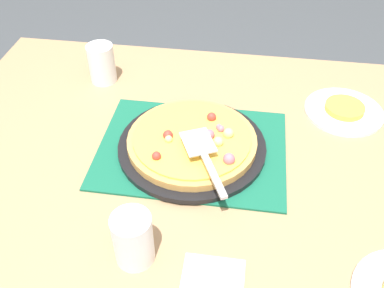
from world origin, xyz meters
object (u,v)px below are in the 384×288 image
cup_near (102,64)px  pizza_server (204,155)px  served_slice_left (345,108)px  cup_corner (133,239)px  pizza (193,140)px  plate_near_left (344,111)px  napkin_stack (212,286)px  pizza_pan (192,146)px

cup_near → pizza_server: bearing=-45.4°
served_slice_left → cup_near: (-0.73, 0.06, 0.04)m
cup_corner → pizza_server: bearing=66.0°
pizza → cup_near: 0.43m
pizza_server → pizza: bearing=114.3°
cup_near → pizza_server: size_ratio=0.53×
plate_near_left → pizza_server: 0.48m
cup_corner → pizza: bearing=78.2°
plate_near_left → served_slice_left: 0.01m
plate_near_left → cup_corner: 0.73m
pizza_server → napkin_stack: pizza_server is taller
pizza_pan → plate_near_left: 0.46m
cup_corner → served_slice_left: bearing=49.3°
cup_near → pizza_server: (0.36, -0.37, 0.01)m
served_slice_left → cup_corner: (-0.47, -0.55, 0.04)m
pizza_pan → served_slice_left: served_slice_left is taller
pizza → plate_near_left: 0.46m
served_slice_left → cup_near: size_ratio=0.92×
pizza → pizza_server: size_ratio=1.46×
napkin_stack → pizza_server: bearing=100.3°
served_slice_left → napkin_stack: served_slice_left is taller
served_slice_left → pizza_server: pizza_server is taller
pizza → pizza_server: 0.10m
pizza_pan → pizza: pizza is taller
pizza_pan → plate_near_left: size_ratio=1.73×
pizza_pan → cup_corner: 0.34m
pizza → pizza_server: pizza_server is taller
served_slice_left → cup_corner: cup_corner is taller
pizza_pan → pizza: (0.00, -0.00, 0.02)m
plate_near_left → served_slice_left: (0.00, 0.00, 0.01)m
served_slice_left → pizza: bearing=-151.7°
cup_corner → napkin_stack: 0.18m
pizza_pan → cup_near: cup_near is taller
cup_near → pizza_pan: bearing=-41.0°
pizza → served_slice_left: pizza is taller
plate_near_left → napkin_stack: 0.67m
pizza_pan → cup_near: size_ratio=3.17×
plate_near_left → pizza_server: pizza_server is taller
cup_corner → cup_near: bearing=112.4°
plate_near_left → served_slice_left: size_ratio=2.00×
pizza_pan → pizza_server: size_ratio=1.68×
pizza_pan → served_slice_left: 0.46m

